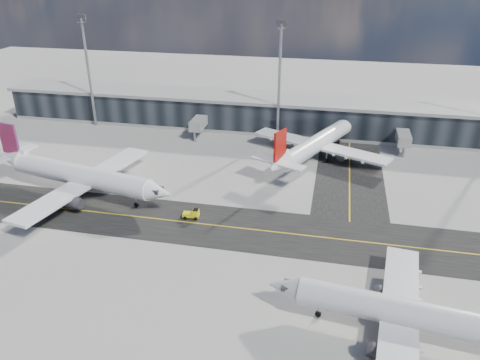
{
  "coord_description": "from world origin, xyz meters",
  "views": [
    {
      "loc": [
        13.71,
        -63.0,
        42.41
      ],
      "look_at": [
        -2.18,
        12.42,
        5.0
      ],
      "focal_mm": 35.0,
      "sensor_mm": 36.0,
      "label": 1
    }
  ],
  "objects_px": {
    "airliner_af": "(79,175)",
    "airliner_redtail": "(317,144)",
    "airliner_near": "(413,315)",
    "service_van": "(280,142)",
    "baggage_tug": "(192,214)"
  },
  "relations": [
    {
      "from": "airliner_near",
      "to": "baggage_tug",
      "type": "height_order",
      "value": "airliner_near"
    },
    {
      "from": "airliner_redtail",
      "to": "service_van",
      "type": "distance_m",
      "value": 12.02
    },
    {
      "from": "airliner_near",
      "to": "airliner_redtail",
      "type": "bearing_deg",
      "value": 22.43
    },
    {
      "from": "airliner_redtail",
      "to": "baggage_tug",
      "type": "distance_m",
      "value": 37.03
    },
    {
      "from": "airliner_af",
      "to": "airliner_redtail",
      "type": "bearing_deg",
      "value": 133.17
    },
    {
      "from": "airliner_redtail",
      "to": "baggage_tug",
      "type": "relative_size",
      "value": 12.45
    },
    {
      "from": "airliner_redtail",
      "to": "baggage_tug",
      "type": "height_order",
      "value": "airliner_redtail"
    },
    {
      "from": "baggage_tug",
      "to": "airliner_af",
      "type": "bearing_deg",
      "value": -105.3
    },
    {
      "from": "airliner_near",
      "to": "baggage_tug",
      "type": "distance_m",
      "value": 40.89
    },
    {
      "from": "airliner_af",
      "to": "airliner_redtail",
      "type": "height_order",
      "value": "airliner_af"
    },
    {
      "from": "baggage_tug",
      "to": "airliner_near",
      "type": "bearing_deg",
      "value": 52.7
    },
    {
      "from": "airliner_af",
      "to": "baggage_tug",
      "type": "relative_size",
      "value": 13.76
    },
    {
      "from": "airliner_af",
      "to": "baggage_tug",
      "type": "distance_m",
      "value": 24.67
    },
    {
      "from": "airliner_near",
      "to": "service_van",
      "type": "xyz_separation_m",
      "value": [
        -23.76,
        60.45,
        -2.84
      ]
    },
    {
      "from": "airliner_near",
      "to": "service_van",
      "type": "distance_m",
      "value": 65.02
    }
  ]
}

